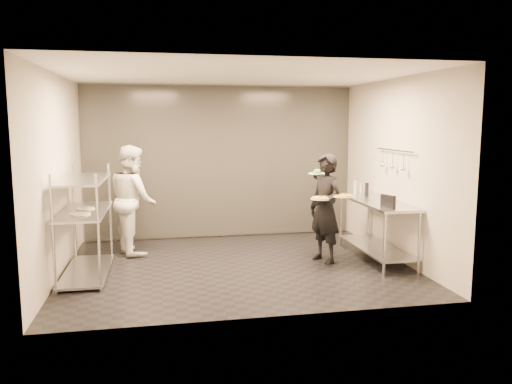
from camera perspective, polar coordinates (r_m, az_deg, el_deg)
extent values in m
cube|color=black|center=(7.52, -2.07, -8.45)|extent=(5.00, 4.00, 0.00)
cube|color=silver|center=(7.24, -2.18, 13.33)|extent=(5.00, 4.00, 0.00)
cube|color=#B8B1A5|center=(9.22, -4.02, 3.46)|extent=(5.00, 0.00, 2.80)
cube|color=#B8B1A5|center=(5.29, 1.19, 0.09)|extent=(5.00, 0.00, 2.80)
cube|color=#B8B1A5|center=(7.30, -21.92, 1.70)|extent=(0.00, 4.00, 2.80)
cube|color=#B8B1A5|center=(8.01, 15.85, 2.49)|extent=(0.00, 4.00, 2.80)
cube|color=white|center=(9.19, -4.00, 3.45)|extent=(4.90, 0.04, 2.74)
cylinder|color=#B0B3B7|center=(6.64, -22.20, -4.58)|extent=(0.04, 0.04, 1.50)
cylinder|color=#B0B3B7|center=(8.12, -20.11, -2.25)|extent=(0.04, 0.04, 1.50)
cylinder|color=#B0B3B7|center=(6.55, -17.55, -4.52)|extent=(0.04, 0.04, 1.50)
cylinder|color=#B0B3B7|center=(8.05, -16.31, -2.17)|extent=(0.04, 0.04, 1.50)
cube|color=#A2A6AC|center=(7.50, -18.72, -8.52)|extent=(0.60, 1.60, 0.03)
cube|color=#A2A6AC|center=(7.31, -19.02, -2.11)|extent=(0.60, 1.60, 0.03)
cube|color=#A2A6AC|center=(7.24, -19.18, 1.40)|extent=(0.60, 1.60, 0.03)
cylinder|color=white|center=(6.96, -19.43, -2.41)|extent=(0.26, 0.26, 0.01)
cylinder|color=white|center=(7.40, -18.92, -1.79)|extent=(0.26, 0.26, 0.01)
cylinder|color=#B0B3B7|center=(7.15, 14.48, -5.82)|extent=(0.04, 0.04, 0.90)
cylinder|color=#B0B3B7|center=(8.70, 9.64, -3.23)|extent=(0.04, 0.04, 0.90)
cylinder|color=#B0B3B7|center=(7.39, 18.15, -5.53)|extent=(0.04, 0.04, 0.90)
cylinder|color=#B0B3B7|center=(8.89, 12.79, -3.07)|extent=(0.04, 0.04, 0.90)
cube|color=#A2A6AC|center=(8.08, 13.48, -6.17)|extent=(0.57, 1.71, 0.03)
cube|color=#A2A6AC|center=(7.94, 13.65, -1.12)|extent=(0.60, 1.80, 0.04)
cylinder|color=#B0B3B7|center=(7.97, 15.55, 4.64)|extent=(0.02, 1.20, 0.02)
cylinder|color=#B0B3B7|center=(7.65, 16.54, 3.50)|extent=(0.01, 0.01, 0.22)
sphere|color=#B0B3B7|center=(7.66, 16.50, 2.53)|extent=(0.07, 0.07, 0.07)
cylinder|color=#B0B3B7|center=(7.96, 15.38, 3.70)|extent=(0.01, 0.01, 0.22)
sphere|color=#B0B3B7|center=(7.97, 15.35, 2.77)|extent=(0.07, 0.07, 0.07)
cylinder|color=#B0B3B7|center=(8.28, 14.31, 3.90)|extent=(0.01, 0.01, 0.22)
sphere|color=#B0B3B7|center=(8.29, 14.28, 3.00)|extent=(0.07, 0.07, 0.07)
imported|color=black|center=(7.65, 7.94, -1.87)|extent=(0.60, 0.71, 1.65)
imported|color=silver|center=(8.33, -13.88, -0.82)|extent=(0.90, 1.03, 1.77)
cylinder|color=white|center=(7.40, 7.48, -0.78)|extent=(0.32, 0.32, 0.01)
cylinder|color=#AE873F|center=(7.39, 7.48, -0.69)|extent=(0.28, 0.28, 0.02)
cylinder|color=#C85E1A|center=(7.39, 7.48, -0.61)|extent=(0.25, 0.25, 0.01)
sphere|color=#1F5B14|center=(7.39, 7.48, -0.55)|extent=(0.04, 0.04, 0.04)
cylinder|color=white|center=(7.44, 9.91, -0.49)|extent=(0.31, 0.31, 0.01)
cylinder|color=#AE873F|center=(7.43, 9.92, -0.40)|extent=(0.27, 0.27, 0.02)
cylinder|color=#C85E1A|center=(7.43, 9.92, -0.32)|extent=(0.24, 0.24, 0.01)
sphere|color=#1F5B14|center=(7.43, 9.92, -0.26)|extent=(0.04, 0.04, 0.04)
cylinder|color=white|center=(7.81, 7.07, 2.11)|extent=(0.30, 0.30, 0.01)
ellipsoid|color=#1A5F17|center=(7.81, 7.07, 2.36)|extent=(0.13, 0.13, 0.07)
cube|color=black|center=(7.31, 14.85, -1.04)|extent=(0.13, 0.26, 0.19)
cylinder|color=#909C8F|center=(8.63, 11.29, 0.53)|extent=(0.06, 0.06, 0.22)
cylinder|color=#909C8F|center=(8.67, 11.89, 0.40)|extent=(0.05, 0.05, 0.17)
cylinder|color=black|center=(8.45, 12.55, 0.32)|extent=(0.06, 0.06, 0.21)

